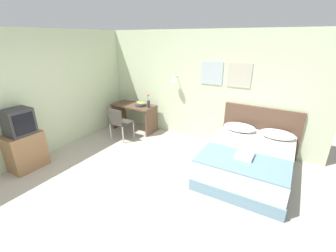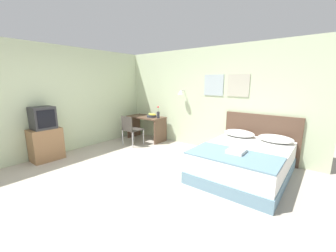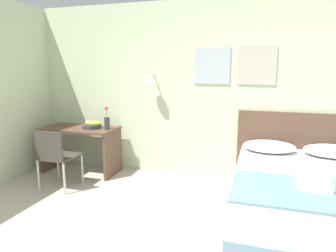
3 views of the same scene
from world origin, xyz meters
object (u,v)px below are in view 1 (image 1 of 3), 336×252
fruit_bowl (140,104)px  flower_vase (149,103)px  desk (134,112)px  bed (248,161)px  folded_towel_near_foot (245,155)px  tv_stand (26,151)px  headboard (260,130)px  desk_chair (119,121)px  pillow_right (277,134)px  pillow_left (240,127)px  throw_blanket (242,161)px  television (18,122)px

fruit_bowl → flower_vase: bearing=-1.8°
desk → flower_vase: size_ratio=3.34×
desk → bed: bearing=-11.7°
folded_towel_near_foot → tv_stand: 4.17m
flower_vase → tv_stand: flower_vase is taller
headboard → desk_chair: (-3.16, -1.12, -0.02)m
pillow_right → pillow_left: bearing=180.0°
pillow_right → flower_vase: size_ratio=1.90×
bed → pillow_left: pillow_left is taller
pillow_right → desk: size_ratio=0.57×
desk → desk_chair: size_ratio=1.40×
bed → folded_towel_near_foot: (-0.00, -0.45, 0.34)m
pillow_left → folded_towel_near_foot: (0.38, -1.19, -0.02)m
headboard → bed: bearing=-90.0°
fruit_bowl → throw_blanket: bearing=-22.8°
fruit_bowl → flower_vase: size_ratio=0.87×
headboard → desk: headboard is taller
headboard → pillow_left: 0.50m
desk → television: television is taller
pillow_right → desk: 3.64m
pillow_left → desk_chair: desk_chair is taller
desk_chair → fruit_bowl: fruit_bowl is taller
pillow_left → tv_stand: tv_stand is taller
pillow_left → folded_towel_near_foot: pillow_left is taller
bed → desk: (-3.26, 0.68, 0.24)m
pillow_right → flower_vase: (-3.14, -0.06, 0.22)m
throw_blanket → folded_towel_near_foot: (-0.00, 0.14, 0.04)m
pillow_right → fruit_bowl: fruit_bowl is taller
pillow_left → pillow_right: size_ratio=1.00×
fruit_bowl → tv_stand: 2.85m
bed → desk: 3.33m
desk_chair → flower_vase: size_ratio=2.38×
bed → television: 4.41m
tv_stand → flower_vase: bearing=67.7°
desk → fruit_bowl: (0.22, 0.01, 0.26)m
folded_towel_near_foot → flower_vase: (-2.76, 1.13, 0.24)m
bed → folded_towel_near_foot: 0.56m
fruit_bowl → television: bearing=-107.0°
tv_stand → television: size_ratio=1.48×
headboard → folded_towel_near_foot: headboard is taller
pillow_left → television: television is taller
bed → tv_stand: size_ratio=2.75×
throw_blanket → fruit_bowl: fruit_bowl is taller
bed → desk_chair: size_ratio=2.40×
pillow_right → throw_blanket: (-0.38, -1.33, -0.06)m
television → bed: bearing=27.5°
bed → television: size_ratio=4.06×
pillow_right → fruit_bowl: size_ratio=2.18×
folded_towel_near_foot → fruit_bowl: (-3.04, 1.13, 0.16)m
pillow_left → fruit_bowl: bearing=-178.8°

